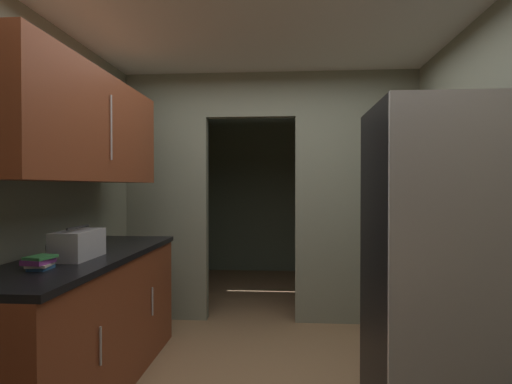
{
  "coord_description": "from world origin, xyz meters",
  "views": [
    {
      "loc": [
        0.18,
        -2.63,
        1.4
      ],
      "look_at": [
        -0.09,
        1.09,
        1.35
      ],
      "focal_mm": 29.02,
      "sensor_mm": 36.0,
      "label": 1
    }
  ],
  "objects": [
    {
      "name": "kitchen_overhead_slab",
      "position": [
        0.0,
        0.5,
        2.6
      ],
      "size": [
        3.4,
        7.34,
        0.06
      ],
      "primitive_type": "cube",
      "color": "silver"
    },
    {
      "name": "kitchen_partition",
      "position": [
        0.06,
        1.67,
        1.36
      ],
      "size": [
        3.0,
        0.12,
        2.57
      ],
      "color": "gray",
      "rests_on": "ground"
    },
    {
      "name": "adjoining_room_shell",
      "position": [
        0.0,
        3.44,
        1.29
      ],
      "size": [
        3.0,
        2.63,
        2.57
      ],
      "color": "slate",
      "rests_on": "ground"
    },
    {
      "name": "refrigerator",
      "position": [
        1.07,
        -0.25,
        0.93
      ],
      "size": [
        0.8,
        0.8,
        1.85
      ],
      "color": "black",
      "rests_on": "ground"
    },
    {
      "name": "lower_cabinet_run",
      "position": [
        -1.18,
        0.09,
        0.47
      ],
      "size": [
        0.64,
        2.07,
        0.94
      ],
      "color": "brown",
      "rests_on": "ground"
    },
    {
      "name": "upper_cabinet_counterside",
      "position": [
        -1.18,
        0.09,
        1.8
      ],
      "size": [
        0.36,
        1.86,
        0.73
      ],
      "color": "brown"
    },
    {
      "name": "boombox",
      "position": [
        -1.16,
        -0.07,
        1.03
      ],
      "size": [
        0.21,
        0.38,
        0.21
      ],
      "color": "#B2B2B7",
      "rests_on": "lower_cabinet_run"
    },
    {
      "name": "book_stack",
      "position": [
        -1.19,
        -0.43,
        0.98
      ],
      "size": [
        0.15,
        0.16,
        0.08
      ],
      "color": "#2D609E",
      "rests_on": "lower_cabinet_run"
    }
  ]
}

